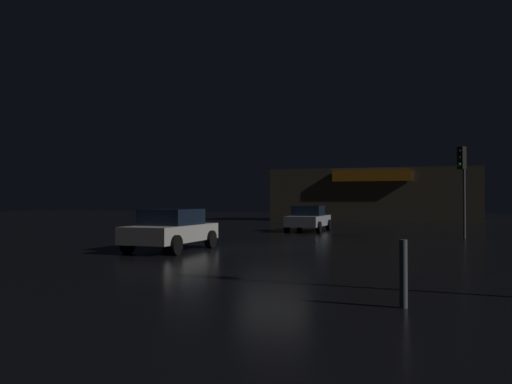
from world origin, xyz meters
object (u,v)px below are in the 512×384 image
at_px(store_building, 374,195).
at_px(traffic_signal_main, 462,169).
at_px(car_far, 172,229).
at_px(car_near, 308,219).

xyz_separation_m(store_building, traffic_signal_main, (5.26, -21.18, 0.92)).
relative_size(store_building, car_far, 4.19).
bearing_deg(car_near, car_far, -100.90).
bearing_deg(traffic_signal_main, car_near, 157.28).
height_order(car_near, car_far, car_near).
relative_size(traffic_signal_main, car_far, 1.02).
bearing_deg(car_far, traffic_signal_main, 42.13).
distance_m(car_near, car_far, 12.57).
bearing_deg(car_near, store_building, 82.26).
distance_m(traffic_signal_main, car_far, 13.80).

